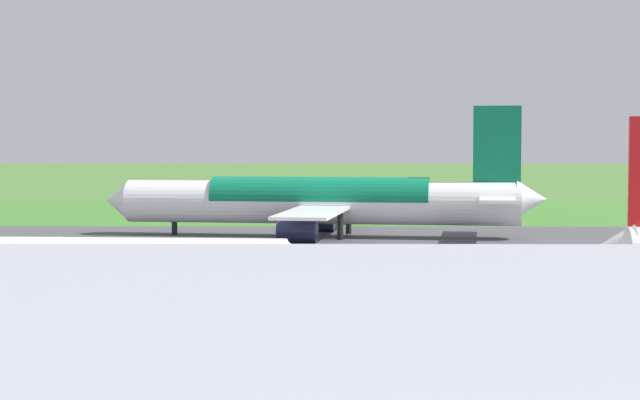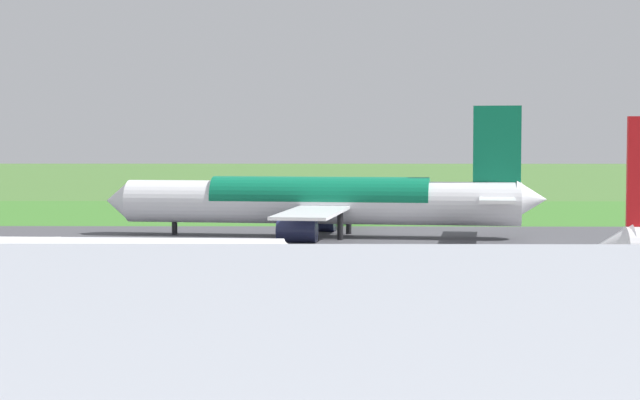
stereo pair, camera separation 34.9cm
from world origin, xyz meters
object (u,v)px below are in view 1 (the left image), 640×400
object	(u,v)px
airliner_main	(323,201)
service_truck_fuel	(49,251)
traffic_cone_orange	(150,214)
no_stopping_sign	(203,204)

from	to	relation	value
airliner_main	service_truck_fuel	bearing A→B (deg)	50.15
airliner_main	traffic_cone_orange	bearing A→B (deg)	-52.66
no_stopping_sign	airliner_main	bearing A→B (deg)	116.85
no_stopping_sign	traffic_cone_orange	distance (m)	8.37
service_truck_fuel	traffic_cone_orange	world-z (taller)	service_truck_fuel
airliner_main	traffic_cone_orange	distance (m)	44.74
airliner_main	no_stopping_sign	world-z (taller)	airliner_main
airliner_main	traffic_cone_orange	size ratio (longest dim) A/B	98.31
airliner_main	service_truck_fuel	xyz separation A→B (m)	(25.35, 30.38, -2.95)
service_truck_fuel	airliner_main	bearing A→B (deg)	-129.85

